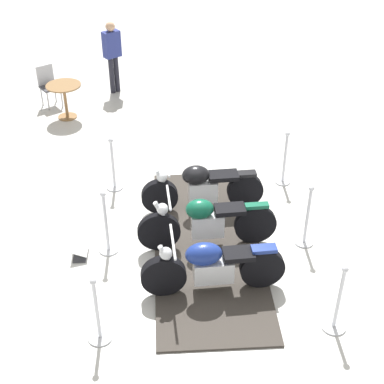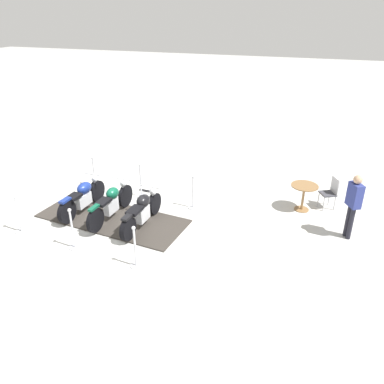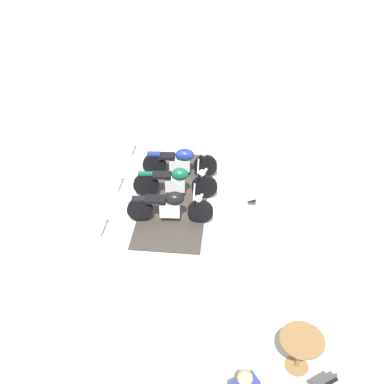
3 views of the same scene
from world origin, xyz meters
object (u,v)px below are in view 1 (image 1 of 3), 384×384
at_px(motorcycle_navy, 211,266).
at_px(info_placard, 80,251).
at_px(cafe_table, 64,93).
at_px(stanchion_right_front, 113,171).
at_px(cafe_chair_near_table, 48,83).
at_px(stanchion_left_front, 284,165).
at_px(stanchion_right_rear, 98,320).
at_px(motorcycle_black, 201,187).
at_px(stanchion_left_rear, 337,309).
at_px(bystander_person, 112,51).
at_px(motorcycle_forest, 206,221).
at_px(stanchion_left_mid, 306,224).
at_px(stanchion_right_mid, 107,231).

xyz_separation_m(motorcycle_navy, info_placard, (-1.87, 1.10, -0.41)).
bearing_deg(motorcycle_navy, cafe_table, -67.54).
bearing_deg(stanchion_right_front, motorcycle_navy, -66.66).
distance_m(motorcycle_navy, cafe_chair_near_table, 7.15).
bearing_deg(cafe_chair_near_table, motorcycle_navy, -7.30).
distance_m(motorcycle_navy, stanchion_left_front, 3.19).
distance_m(stanchion_right_rear, cafe_chair_near_table, 7.37).
bearing_deg(motorcycle_black, stanchion_left_rear, 116.54).
distance_m(stanchion_right_rear, bystander_person, 7.85).
bearing_deg(bystander_person, stanchion_right_rear, -33.25).
relative_size(motorcycle_forest, cafe_chair_near_table, 2.33).
bearing_deg(bystander_person, stanchion_left_mid, -5.92).
height_order(stanchion_right_front, cafe_chair_near_table, stanchion_right_front).
xyz_separation_m(motorcycle_navy, stanchion_right_front, (-1.25, 2.90, -0.12)).
bearing_deg(info_placard, motorcycle_black, -61.64).
distance_m(stanchion_left_mid, cafe_table, 6.41).
xyz_separation_m(info_placard, cafe_table, (-0.32, 4.84, 0.52)).
relative_size(stanchion_right_front, stanchion_left_mid, 0.95).
height_order(motorcycle_forest, stanchion_right_front, stanchion_right_front).
relative_size(motorcycle_black, stanchion_left_front, 1.97).
height_order(stanchion_right_front, stanchion_left_front, stanchion_left_front).
distance_m(stanchion_left_mid, stanchion_right_rear, 3.59).
bearing_deg(stanchion_right_front, bystander_person, 87.29).
height_order(stanchion_left_mid, info_placard, stanchion_left_mid).
relative_size(stanchion_right_rear, cafe_table, 1.34).
bearing_deg(bystander_person, info_placard, -36.92).
bearing_deg(motorcycle_navy, stanchion_right_rear, 23.91).
bearing_deg(cafe_table, stanchion_left_rear, -61.76).
bearing_deg(cafe_table, stanchion_left_mid, -52.90).
bearing_deg(cafe_chair_near_table, stanchion_right_front, -9.04).
relative_size(motorcycle_navy, bystander_person, 1.19).
xyz_separation_m(stanchion_left_mid, cafe_table, (-3.87, 5.11, 0.21)).
distance_m(motorcycle_forest, stanchion_left_front, 2.39).
xyz_separation_m(motorcycle_navy, stanchion_left_front, (1.85, 2.60, -0.09)).
height_order(motorcycle_black, cafe_table, motorcycle_black).
bearing_deg(stanchion_left_mid, motorcycle_black, 142.54).
xyz_separation_m(cafe_table, cafe_chair_near_table, (-0.39, 0.73, -0.06)).
relative_size(motorcycle_forest, cafe_table, 2.78).
bearing_deg(info_placard, cafe_chair_near_table, 12.84).
relative_size(motorcycle_black, motorcycle_navy, 1.02).
xyz_separation_m(stanchion_right_rear, stanchion_right_mid, (0.17, 1.77, 0.05)).
height_order(stanchion_left_front, info_placard, stanchion_left_front).
height_order(stanchion_left_rear, cafe_chair_near_table, stanchion_left_rear).
height_order(info_placard, cafe_chair_near_table, cafe_chair_near_table).
relative_size(stanchion_right_front, stanchion_left_front, 0.98).
height_order(stanchion_left_rear, info_placard, stanchion_left_rear).
bearing_deg(motorcycle_black, cafe_chair_near_table, -57.19).
bearing_deg(stanchion_left_mid, info_placard, 175.68).
relative_size(stanchion_right_front, stanchion_left_rear, 0.96).
height_order(stanchion_left_front, bystander_person, bystander_person).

